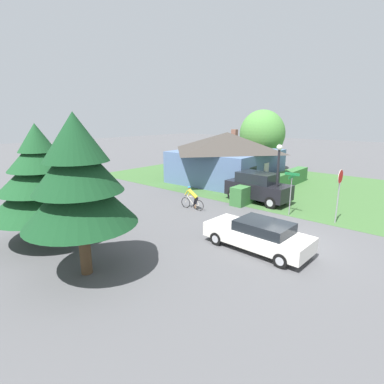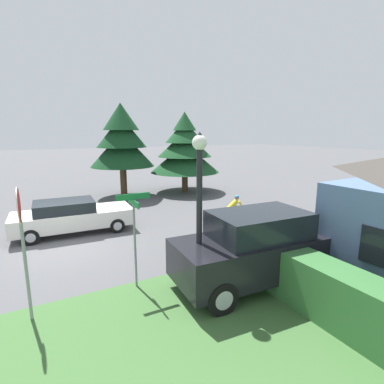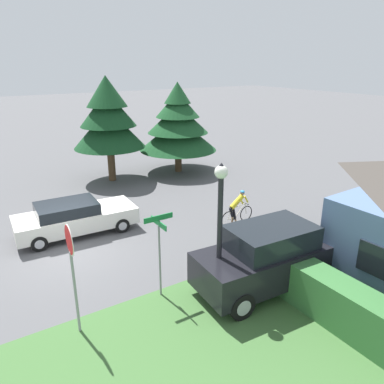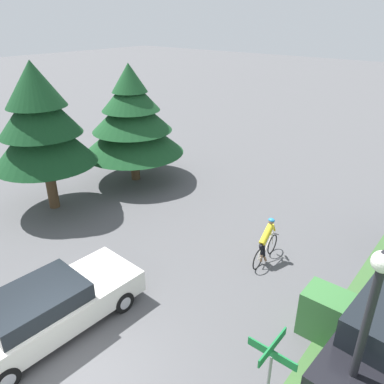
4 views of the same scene
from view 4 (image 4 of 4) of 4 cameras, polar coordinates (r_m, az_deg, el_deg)
ground_plane at (r=9.83m, az=-18.65°, el=-25.19°), size 140.00×140.00×0.00m
sedan_left_lane at (r=10.50m, az=-21.04°, el=-16.22°), size 2.03×4.78×1.38m
cyclist at (r=12.48m, az=11.23°, el=-7.47°), size 0.44×1.77×1.48m
street_lamp at (r=7.35m, az=25.18°, el=-17.22°), size 0.37×0.37×4.16m
street_name_sign at (r=7.24m, az=11.63°, el=-25.85°), size 0.90×0.90×2.60m
conifer_tall_near at (r=15.70m, az=-22.15°, el=9.86°), size 4.01×4.01×5.94m
conifer_tall_far at (r=17.86m, az=-9.15°, el=10.83°), size 4.76×4.76×5.50m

